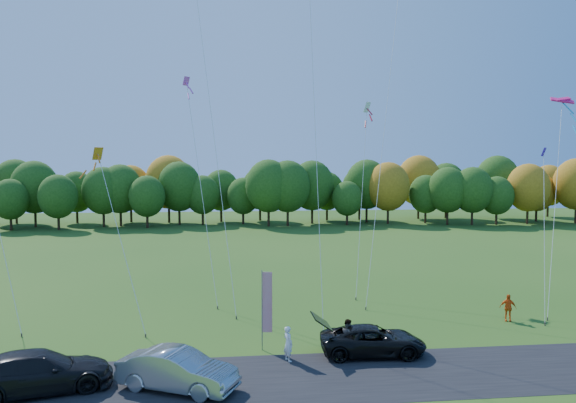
{
  "coord_description": "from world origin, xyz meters",
  "views": [
    {
      "loc": [
        -3.88,
        -27.58,
        9.36
      ],
      "look_at": [
        0.0,
        6.0,
        7.0
      ],
      "focal_mm": 35.0,
      "sensor_mm": 36.0,
      "label": 1
    }
  ],
  "objects": [
    {
      "name": "feather_flag",
      "position": [
        -1.82,
        -0.21,
        2.47
      ],
      "size": [
        0.53,
        0.14,
        4.04
      ],
      "color": "#999999",
      "rests_on": "ground"
    },
    {
      "name": "kite_diamond_white",
      "position": [
        6.15,
        12.28,
        6.97
      ],
      "size": [
        2.94,
        6.77,
        14.44
      ],
      "color": "#4C3F33",
      "rests_on": "ground"
    },
    {
      "name": "kite_diamond_blue_low",
      "position": [
        15.48,
        4.22,
        5.1
      ],
      "size": [
        2.63,
        4.71,
        10.59
      ],
      "color": "#4C3F33",
      "rests_on": "ground"
    },
    {
      "name": "silver_sedan",
      "position": [
        -5.81,
        -4.69,
        0.83
      ],
      "size": [
        5.28,
        3.73,
        1.65
      ],
      "primitive_type": "imported",
      "rotation": [
        0.0,
        0.0,
        1.13
      ],
      "color": "#9FA0A4",
      "rests_on": "ground"
    },
    {
      "name": "kite_parafoil_rainbow",
      "position": [
        17.59,
        6.52,
        7.02
      ],
      "size": [
        6.4,
        7.38,
        14.32
      ],
      "color": "#4C3F33",
      "rests_on": "ground"
    },
    {
      "name": "kite_delta_red",
      "position": [
        1.68,
        6.73,
        14.26
      ],
      "size": [
        2.67,
        9.1,
        24.45
      ],
      "color": "#4C3F33",
      "rests_on": "ground"
    },
    {
      "name": "person_east",
      "position": [
        12.75,
        3.26,
        0.8
      ],
      "size": [
        1.02,
        0.68,
        1.6
      ],
      "primitive_type": "imported",
      "rotation": [
        0.0,
        0.0,
        -0.34
      ],
      "color": "orange",
      "rests_on": "ground"
    },
    {
      "name": "kite_diamond_green",
      "position": [
        -16.43,
        5.53,
        5.14
      ],
      "size": [
        3.93,
        4.77,
        10.63
      ],
      "color": "#4C3F33",
      "rests_on": "ground"
    },
    {
      "name": "kite_diamond_pink",
      "position": [
        -5.4,
        10.94,
        7.74
      ],
      "size": [
        2.74,
        6.5,
        15.85
      ],
      "color": "#4C3F33",
      "rests_on": "ground"
    },
    {
      "name": "kite_parafoil_orange",
      "position": [
        8.39,
        12.75,
        16.81
      ],
      "size": [
        8.34,
        12.82,
        33.98
      ],
      "color": "#4C3F33",
      "rests_on": "ground"
    },
    {
      "name": "person_tailgate_a",
      "position": [
        -0.91,
        -1.88,
        0.83
      ],
      "size": [
        0.61,
        0.72,
        1.67
      ],
      "primitive_type": "imported",
      "rotation": [
        0.0,
        0.0,
        2.0
      ],
      "color": "white",
      "rests_on": "ground"
    },
    {
      "name": "tree_line",
      "position": [
        0.0,
        55.0,
        0.0
      ],
      "size": [
        116.0,
        12.0,
        10.0
      ],
      "primitive_type": null,
      "color": "#1E4711",
      "rests_on": "ground"
    },
    {
      "name": "ground",
      "position": [
        0.0,
        0.0,
        0.0
      ],
      "size": [
        160.0,
        160.0,
        0.0
      ],
      "primitive_type": "plane",
      "color": "#244C14"
    },
    {
      "name": "dark_truck_a",
      "position": [
        -11.44,
        -4.26,
        0.85
      ],
      "size": [
        6.26,
        3.9,
        1.69
      ],
      "primitive_type": "imported",
      "rotation": [
        0.0,
        0.0,
        1.85
      ],
      "color": "black",
      "rests_on": "ground"
    },
    {
      "name": "kite_delta_blue",
      "position": [
        -5.05,
        11.09,
        16.01
      ],
      "size": [
        5.48,
        12.36,
        33.01
      ],
      "color": "#4C3F33",
      "rests_on": "ground"
    },
    {
      "name": "kite_diamond_yellow",
      "position": [
        -9.73,
        4.89,
        5.07
      ],
      "size": [
        3.95,
        5.4,
        10.65
      ],
      "color": "#4C3F33",
      "rests_on": "ground"
    },
    {
      "name": "asphalt_strip",
      "position": [
        0.0,
        -4.0,
        0.01
      ],
      "size": [
        90.0,
        6.0,
        0.01
      ],
      "primitive_type": "cube",
      "color": "black",
      "rests_on": "ground"
    },
    {
      "name": "black_suv",
      "position": [
        3.3,
        -1.5,
        0.71
      ],
      "size": [
        5.25,
        2.67,
        1.42
      ],
      "primitive_type": "imported",
      "rotation": [
        0.0,
        0.0,
        1.51
      ],
      "color": "black",
      "rests_on": "ground"
    },
    {
      "name": "person_tailgate_b",
      "position": [
        2.19,
        -0.97,
        0.82
      ],
      "size": [
        0.63,
        0.81,
        1.65
      ],
      "primitive_type": "imported",
      "rotation": [
        0.0,
        0.0,
        1.59
      ],
      "color": "gray",
      "rests_on": "ground"
    }
  ]
}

